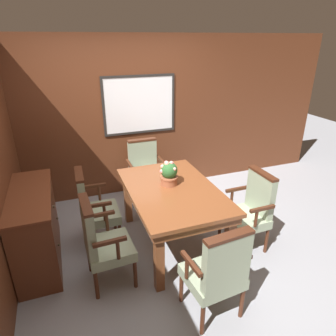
% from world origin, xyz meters
% --- Properties ---
extents(ground_plane, '(14.00, 14.00, 0.00)m').
position_xyz_m(ground_plane, '(0.00, 0.00, 0.00)').
color(ground_plane, '#93969E').
extents(wall_back, '(7.20, 0.08, 2.45)m').
position_xyz_m(wall_back, '(0.00, 1.70, 1.23)').
color(wall_back, '#5B2D19').
rests_on(wall_back, ground_plane).
extents(dining_table, '(1.01, 1.55, 0.76)m').
position_xyz_m(dining_table, '(0.16, 0.09, 0.66)').
color(dining_table, brown).
rests_on(dining_table, ground_plane).
extents(chair_head_near, '(0.56, 0.49, 0.97)m').
position_xyz_m(chair_head_near, '(0.15, -1.05, 0.52)').
color(chair_head_near, '#472314').
rests_on(chair_head_near, ground_plane).
extents(chair_head_far, '(0.53, 0.46, 0.97)m').
position_xyz_m(chair_head_far, '(0.16, 1.27, 0.52)').
color(chair_head_far, '#472314').
rests_on(chair_head_far, ground_plane).
extents(chair_right_near, '(0.46, 0.54, 0.97)m').
position_xyz_m(chair_right_near, '(1.03, -0.27, 0.52)').
color(chair_right_near, '#472314').
rests_on(chair_right_near, ground_plane).
extents(chair_left_far, '(0.47, 0.54, 0.97)m').
position_xyz_m(chair_left_far, '(-0.73, 0.44, 0.52)').
color(chair_left_far, '#472314').
rests_on(chair_left_far, ground_plane).
extents(chair_left_near, '(0.47, 0.54, 0.97)m').
position_xyz_m(chair_left_near, '(-0.74, -0.27, 0.52)').
color(chair_left_near, '#472314').
rests_on(chair_left_near, ground_plane).
extents(potted_plant, '(0.23, 0.21, 0.30)m').
position_xyz_m(potted_plant, '(0.16, 0.21, 0.91)').
color(potted_plant, '#9E5638').
rests_on(potted_plant, dining_table).
extents(sideboard_cabinet, '(0.45, 1.23, 0.87)m').
position_xyz_m(sideboard_cabinet, '(-1.38, 0.33, 0.44)').
color(sideboard_cabinet, brown).
rests_on(sideboard_cabinet, ground_plane).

